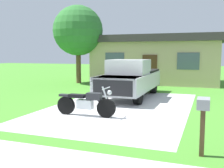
% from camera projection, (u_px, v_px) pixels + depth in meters
% --- Properties ---
extents(ground_plane, '(80.00, 80.00, 0.00)m').
position_uv_depth(ground_plane, '(121.00, 107.00, 11.09)').
color(ground_plane, '#44872A').
extents(driveway_pad, '(5.50, 8.95, 0.01)m').
position_uv_depth(driveway_pad, '(121.00, 107.00, 11.09)').
color(driveway_pad, '#B0B0B0').
rests_on(driveway_pad, ground).
extents(sidewalk_strip, '(36.00, 1.80, 0.01)m').
position_uv_depth(sidewalk_strip, '(30.00, 161.00, 5.49)').
color(sidewalk_strip, '#B9B9B3').
rests_on(sidewalk_strip, ground).
extents(motorcycle, '(2.21, 0.70, 1.09)m').
position_uv_depth(motorcycle, '(86.00, 103.00, 9.43)').
color(motorcycle, black).
rests_on(motorcycle, ground).
extents(pickup_truck, '(2.04, 5.64, 1.90)m').
position_uv_depth(pickup_truck, '(131.00, 78.00, 13.55)').
color(pickup_truck, black).
rests_on(pickup_truck, ground).
extents(mailbox, '(0.26, 0.48, 1.26)m').
position_uv_depth(mailbox, '(203.00, 111.00, 5.68)').
color(mailbox, '#4C3823').
rests_on(mailbox, ground).
extents(shade_tree, '(3.66, 3.66, 5.70)m').
position_uv_depth(shade_tree, '(78.00, 31.00, 19.69)').
color(shade_tree, brown).
rests_on(shade_tree, ground).
extents(neighbor_house, '(9.60, 5.60, 3.50)m').
position_uv_depth(neighbor_house, '(157.00, 59.00, 20.56)').
color(neighbor_house, tan).
rests_on(neighbor_house, ground).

